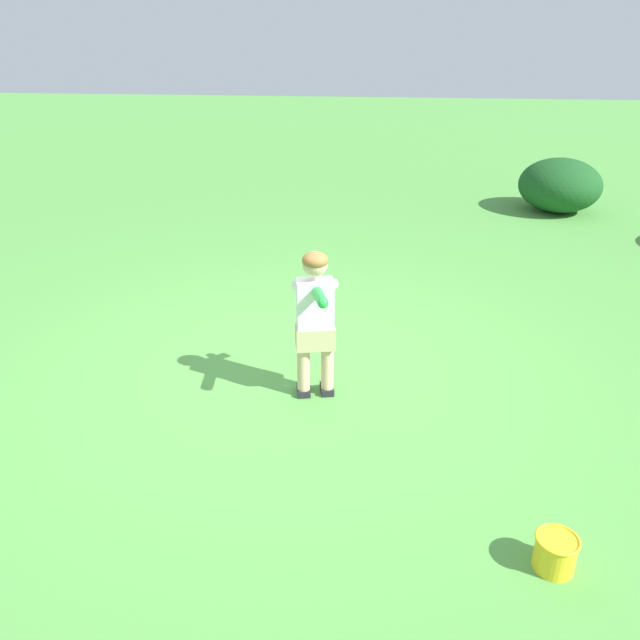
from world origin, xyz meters
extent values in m
plane|color=#519942|center=(0.00, 0.00, 0.00)|extent=(40.00, 40.00, 0.00)
cube|color=#232328|center=(0.17, -0.33, 0.03)|extent=(0.12, 0.17, 0.05)
cylinder|color=#DBB28E|center=(0.17, -0.35, 0.21)|extent=(0.09, 0.09, 0.34)
cube|color=#232328|center=(0.33, -0.30, 0.03)|extent=(0.12, 0.17, 0.05)
cylinder|color=#DBB28E|center=(0.34, -0.32, 0.21)|extent=(0.09, 0.09, 0.34)
cube|color=#C6B284|center=(0.25, -0.33, 0.46)|extent=(0.30, 0.20, 0.16)
cube|color=white|center=(0.25, -0.33, 0.71)|extent=(0.28, 0.20, 0.34)
sphere|color=#DBB28E|center=(0.25, -0.33, 1.00)|extent=(0.17, 0.17, 0.17)
ellipsoid|color=olive|center=(0.25, -0.34, 1.02)|extent=(0.21, 0.21, 0.11)
sphere|color=green|center=(0.22, -0.20, 0.80)|extent=(0.04, 0.04, 0.04)
cylinder|color=black|center=(0.24, -0.29, 0.81)|extent=(0.06, 0.14, 0.05)
cylinder|color=green|center=(0.30, -0.52, 0.85)|extent=(0.15, 0.35, 0.11)
sphere|color=green|center=(0.34, -0.68, 0.87)|extent=(0.07, 0.07, 0.07)
cylinder|color=white|center=(0.20, -0.24, 0.81)|extent=(0.21, 0.29, 0.14)
cylinder|color=white|center=(0.26, -0.22, 0.81)|extent=(0.29, 0.22, 0.14)
cylinder|color=yellow|center=(1.60, -1.81, 0.09)|extent=(0.20, 0.20, 0.18)
torus|color=yellow|center=(1.60, -1.81, 0.18)|extent=(0.22, 0.22, 0.02)
ellipsoid|color=#194C1E|center=(3.09, 4.93, 0.37)|extent=(1.13, 1.18, 0.74)
camera|label=1|loc=(0.71, -4.22, 2.43)|focal=35.63mm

